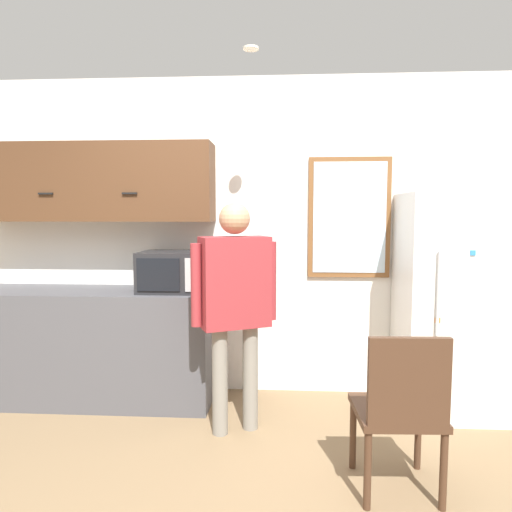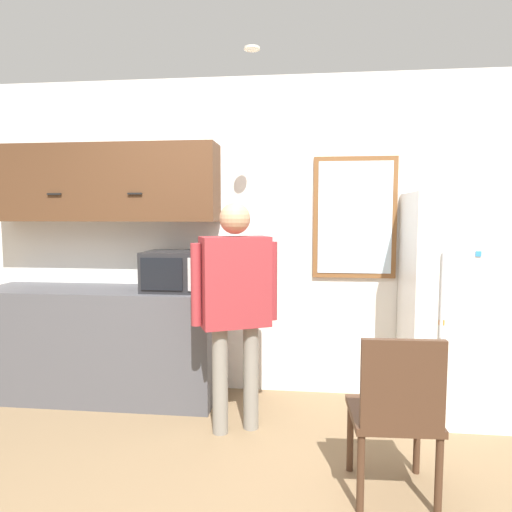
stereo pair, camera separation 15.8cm
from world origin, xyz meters
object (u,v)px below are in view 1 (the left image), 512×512
Objects in this scene: person at (235,294)px; refrigerator at (451,304)px; microwave at (170,271)px; chair at (401,406)px.

person is 0.95× the size of refrigerator.
refrigerator is at bearing -0.52° from microwave.
refrigerator reaches higher than person.
refrigerator reaches higher than chair.
refrigerator is (1.64, 0.45, -0.14)m from person.
chair is at bearing -37.16° from microwave.
microwave is 2.22m from refrigerator.
refrigerator is 1.37m from chair.
person reaches higher than microwave.
microwave is 2.03m from chair.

